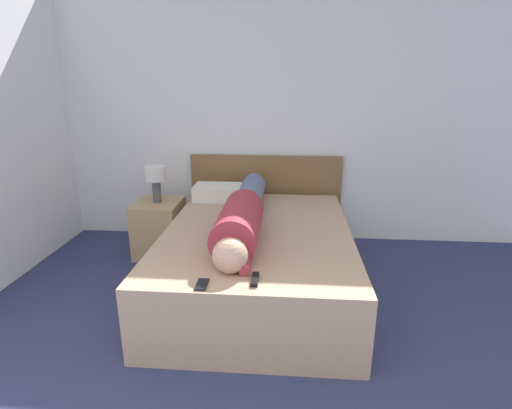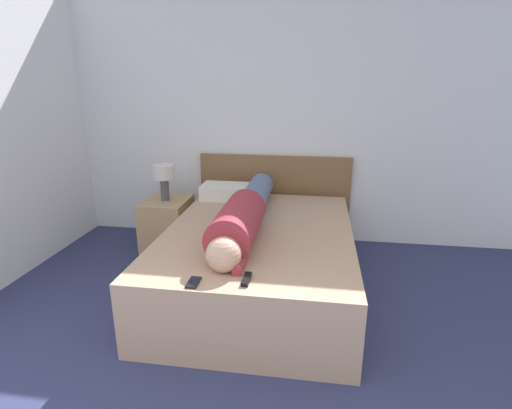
# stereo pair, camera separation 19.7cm
# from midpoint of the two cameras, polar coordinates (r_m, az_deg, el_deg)

# --- Properties ---
(wall_back) EXTENTS (5.40, 0.06, 2.60)m
(wall_back) POSITION_cam_midpoint_polar(r_m,az_deg,el_deg) (4.10, 0.58, 12.78)
(wall_back) COLOR white
(wall_back) RESTS_ON ground_plane
(bed) EXTENTS (1.44, 2.01, 0.52)m
(bed) POSITION_cam_midpoint_polar(r_m,az_deg,el_deg) (3.23, -1.55, -7.84)
(bed) COLOR tan
(bed) RESTS_ON ground_plane
(headboard) EXTENTS (1.56, 0.04, 0.89)m
(headboard) POSITION_cam_midpoint_polar(r_m,az_deg,el_deg) (4.19, 0.04, 1.00)
(headboard) COLOR brown
(headboard) RESTS_ON ground_plane
(nightstand) EXTENTS (0.42, 0.49, 0.52)m
(nightstand) POSITION_cam_midpoint_polar(r_m,az_deg,el_deg) (4.01, -15.00, -3.22)
(nightstand) COLOR tan
(nightstand) RESTS_ON ground_plane
(table_lamp) EXTENTS (0.20, 0.20, 0.35)m
(table_lamp) POSITION_cam_midpoint_polar(r_m,az_deg,el_deg) (3.87, -15.58, 3.78)
(table_lamp) COLOR #4C4C51
(table_lamp) RESTS_ON nightstand
(person_lying) EXTENTS (0.30, 1.80, 0.30)m
(person_lying) POSITION_cam_midpoint_polar(r_m,az_deg,el_deg) (3.05, -3.71, -1.46)
(person_lying) COLOR tan
(person_lying) RESTS_ON bed
(pillow_near_headboard) EXTENTS (0.61, 0.29, 0.14)m
(pillow_near_headboard) POSITION_cam_midpoint_polar(r_m,az_deg,el_deg) (3.89, -5.77, 1.71)
(pillow_near_headboard) COLOR silver
(pillow_near_headboard) RESTS_ON bed
(tv_remote) EXTENTS (0.04, 0.15, 0.02)m
(tv_remote) POSITION_cam_midpoint_polar(r_m,az_deg,el_deg) (2.35, -2.58, -10.68)
(tv_remote) COLOR black
(tv_remote) RESTS_ON bed
(cell_phone) EXTENTS (0.06, 0.13, 0.01)m
(cell_phone) POSITION_cam_midpoint_polar(r_m,az_deg,el_deg) (2.35, -10.17, -11.22)
(cell_phone) COLOR black
(cell_phone) RESTS_ON bed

